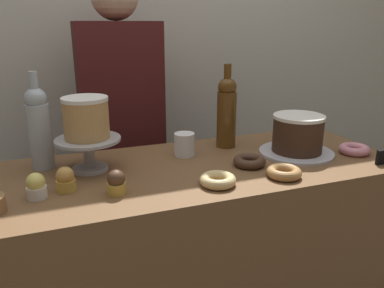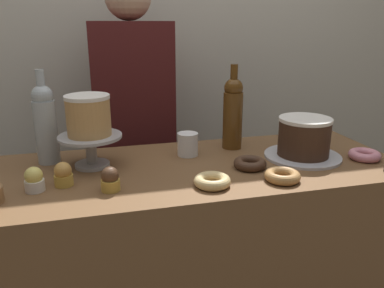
# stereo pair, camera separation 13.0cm
# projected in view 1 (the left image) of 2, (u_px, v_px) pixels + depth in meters

# --- Properties ---
(back_wall) EXTENTS (6.00, 0.05, 2.60)m
(back_wall) POSITION_uv_depth(u_px,v_px,m) (134.00, 42.00, 1.98)
(back_wall) COLOR beige
(back_wall) RESTS_ON ground_plane
(display_counter) EXTENTS (1.47, 0.57, 0.92)m
(display_counter) POSITION_uv_depth(u_px,v_px,m) (192.00, 279.00, 1.46)
(display_counter) COLOR brown
(display_counter) RESTS_ON ground_plane
(cake_stand_pedestal) EXTENTS (0.21, 0.21, 0.11)m
(cake_stand_pedestal) POSITION_uv_depth(u_px,v_px,m) (89.00, 148.00, 1.27)
(cake_stand_pedestal) COLOR #B2B2B7
(cake_stand_pedestal) RESTS_ON display_counter
(white_layer_cake) EXTENTS (0.15, 0.15, 0.14)m
(white_layer_cake) POSITION_uv_depth(u_px,v_px,m) (86.00, 118.00, 1.24)
(white_layer_cake) COLOR tan
(white_layer_cake) RESTS_ON cake_stand_pedestal
(silver_serving_platter) EXTENTS (0.28, 0.28, 0.01)m
(silver_serving_platter) POSITION_uv_depth(u_px,v_px,m) (296.00, 152.00, 1.45)
(silver_serving_platter) COLOR silver
(silver_serving_platter) RESTS_ON display_counter
(chocolate_round_cake) EXTENTS (0.19, 0.19, 0.14)m
(chocolate_round_cake) POSITION_uv_depth(u_px,v_px,m) (298.00, 133.00, 1.43)
(chocolate_round_cake) COLOR #3D2619
(chocolate_round_cake) RESTS_ON silver_serving_platter
(wine_bottle_clear) EXTENTS (0.08, 0.08, 0.33)m
(wine_bottle_clear) POSITION_uv_depth(u_px,v_px,m) (39.00, 127.00, 1.27)
(wine_bottle_clear) COLOR #B2BCC1
(wine_bottle_clear) RESTS_ON display_counter
(wine_bottle_amber) EXTENTS (0.08, 0.08, 0.33)m
(wine_bottle_amber) POSITION_uv_depth(u_px,v_px,m) (227.00, 111.00, 1.50)
(wine_bottle_amber) COLOR #5B3814
(wine_bottle_amber) RESTS_ON display_counter
(cupcake_lemon) EXTENTS (0.06, 0.06, 0.07)m
(cupcake_lemon) POSITION_uv_depth(u_px,v_px,m) (36.00, 186.00, 1.08)
(cupcake_lemon) COLOR white
(cupcake_lemon) RESTS_ON display_counter
(cupcake_chocolate) EXTENTS (0.06, 0.06, 0.07)m
(cupcake_chocolate) POSITION_uv_depth(u_px,v_px,m) (116.00, 183.00, 1.10)
(cupcake_chocolate) COLOR gold
(cupcake_chocolate) RESTS_ON display_counter
(cupcake_caramel) EXTENTS (0.06, 0.06, 0.07)m
(cupcake_caramel) POSITION_uv_depth(u_px,v_px,m) (66.00, 180.00, 1.12)
(cupcake_caramel) COLOR gold
(cupcake_caramel) RESTS_ON display_counter
(donut_maple) EXTENTS (0.11, 0.11, 0.03)m
(donut_maple) POSITION_uv_depth(u_px,v_px,m) (284.00, 172.00, 1.23)
(donut_maple) COLOR #B27F47
(donut_maple) RESTS_ON display_counter
(donut_chocolate) EXTENTS (0.11, 0.11, 0.03)m
(donut_chocolate) POSITION_uv_depth(u_px,v_px,m) (249.00, 161.00, 1.33)
(donut_chocolate) COLOR #472D1E
(donut_chocolate) RESTS_ON display_counter
(donut_pink) EXTENTS (0.11, 0.11, 0.03)m
(donut_pink) POSITION_uv_depth(u_px,v_px,m) (354.00, 149.00, 1.45)
(donut_pink) COLOR pink
(donut_pink) RESTS_ON display_counter
(donut_glazed) EXTENTS (0.11, 0.11, 0.03)m
(donut_glazed) POSITION_uv_depth(u_px,v_px,m) (218.00, 180.00, 1.17)
(donut_glazed) COLOR #E0C17F
(donut_glazed) RESTS_ON display_counter
(coffee_cup_ceramic) EXTENTS (0.08, 0.08, 0.09)m
(coffee_cup_ceramic) POSITION_uv_depth(u_px,v_px,m) (184.00, 144.00, 1.42)
(coffee_cup_ceramic) COLOR white
(coffee_cup_ceramic) RESTS_ON display_counter
(barista_figure) EXTENTS (0.36, 0.22, 1.60)m
(barista_figure) POSITION_uv_depth(u_px,v_px,m) (123.00, 147.00, 1.80)
(barista_figure) COLOR black
(barista_figure) RESTS_ON ground_plane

